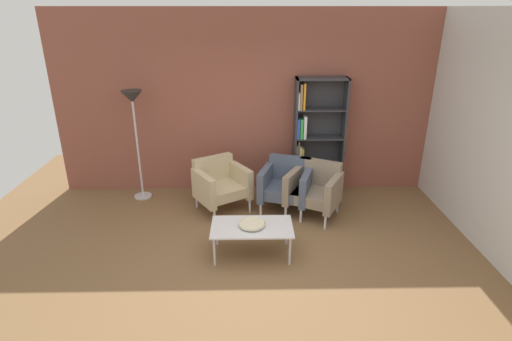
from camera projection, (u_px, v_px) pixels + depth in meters
The scene contains 10 objects.
ground_plane at pixel (261, 272), 4.74m from camera, with size 8.32×8.32×0.00m, color brown.
brick_back_panel at pixel (256, 104), 6.48m from camera, with size 6.40×0.12×2.90m, color brown.
plaster_right_partition at pixel (500, 137), 4.81m from camera, with size 0.12×5.20×2.90m, color silver.
bookshelf_tall at pixel (314, 138), 6.49m from camera, with size 0.80×0.30×1.90m.
coffee_table_low at pixel (252, 228), 4.96m from camera, with size 1.00×0.56×0.40m.
decorative_bowl at pixel (252, 224), 4.93m from camera, with size 0.32×0.32×0.05m.
armchair_corner_red at pixel (220, 184), 6.10m from camera, with size 0.94×0.92×0.78m.
armchair_by_bookshelf at pixel (286, 184), 6.09m from camera, with size 0.88×0.84×0.78m.
armchair_near_window at pixel (314, 188), 5.94m from camera, with size 0.93×0.90×0.78m.
floor_lamp_torchiere at pixel (133, 110), 6.10m from camera, with size 0.32×0.32×1.74m.
Camera 1 is at (-0.14, -3.95, 2.89)m, focal length 28.40 mm.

